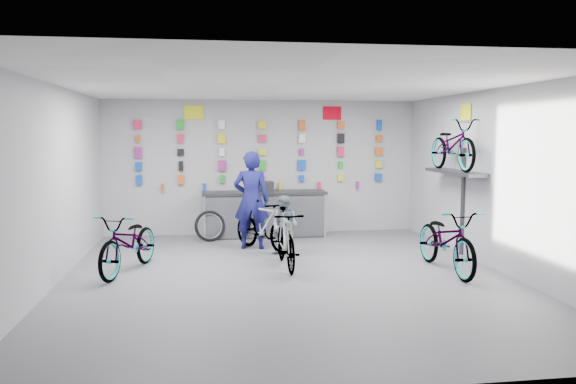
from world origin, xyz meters
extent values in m
plane|color=#4E4E53|center=(0.00, 0.00, 0.00)|extent=(8.00, 8.00, 0.00)
plane|color=white|center=(0.00, 0.00, 3.00)|extent=(8.00, 8.00, 0.00)
plane|color=#ADADB0|center=(0.00, 4.00, 1.50)|extent=(7.00, 0.00, 7.00)
plane|color=#ADADB0|center=(0.00, -4.00, 1.50)|extent=(7.00, 0.00, 7.00)
plane|color=#ADADB0|center=(-3.50, 0.00, 1.50)|extent=(0.00, 8.00, 8.00)
plane|color=#ADADB0|center=(3.50, 0.00, 1.50)|extent=(0.00, 8.00, 8.00)
cube|color=black|center=(0.00, 3.55, 0.45)|extent=(2.60, 0.60, 0.90)
cube|color=silver|center=(0.00, 3.25, 0.48)|extent=(2.60, 0.02, 0.90)
cube|color=silver|center=(-1.30, 3.25, 0.48)|extent=(0.04, 0.04, 0.96)
cube|color=silver|center=(1.30, 3.25, 0.48)|extent=(0.04, 0.04, 0.96)
cube|color=black|center=(0.00, 3.55, 0.97)|extent=(2.70, 0.66, 0.06)
cube|color=blue|center=(-2.70, 3.93, 1.25)|extent=(0.12, 0.06, 0.21)
cube|color=#D2561B|center=(-1.80, 3.93, 1.25)|extent=(0.13, 0.06, 0.20)
cube|color=green|center=(-0.90, 3.93, 1.25)|extent=(0.10, 0.06, 0.17)
cube|color=#96237C|center=(0.00, 3.93, 1.25)|extent=(0.10, 0.06, 0.14)
cube|color=blue|center=(0.90, 3.93, 1.25)|extent=(0.10, 0.06, 0.14)
cube|color=yellow|center=(1.80, 3.93, 1.25)|extent=(0.12, 0.06, 0.15)
cube|color=blue|center=(2.70, 3.93, 1.25)|extent=(0.16, 0.06, 0.17)
cube|color=blue|center=(-2.70, 3.93, 1.55)|extent=(0.14, 0.06, 0.18)
cube|color=black|center=(-1.80, 3.93, 1.55)|extent=(0.10, 0.06, 0.21)
cube|color=#96237C|center=(-0.90, 3.93, 1.55)|extent=(0.17, 0.06, 0.23)
cube|color=green|center=(0.00, 3.93, 1.55)|extent=(0.11, 0.06, 0.23)
cube|color=blue|center=(0.90, 3.93, 1.55)|extent=(0.17, 0.06, 0.23)
cube|color=green|center=(1.80, 3.93, 1.55)|extent=(0.10, 0.06, 0.14)
cube|color=yellow|center=(2.70, 3.93, 1.55)|extent=(0.14, 0.06, 0.16)
cube|color=#96237C|center=(-2.70, 3.93, 1.85)|extent=(0.16, 0.06, 0.23)
cube|color=black|center=(-1.80, 3.93, 1.85)|extent=(0.14, 0.06, 0.15)
cube|color=white|center=(-0.90, 3.93, 1.85)|extent=(0.11, 0.06, 0.17)
cube|color=yellow|center=(0.00, 3.93, 1.85)|extent=(0.17, 0.06, 0.15)
cube|color=#96237C|center=(0.90, 3.93, 1.85)|extent=(0.09, 0.06, 0.15)
cube|color=#DB254E|center=(1.80, 3.93, 1.85)|extent=(0.16, 0.06, 0.22)
cube|color=#D2561B|center=(2.70, 3.93, 1.85)|extent=(0.17, 0.06, 0.18)
cube|color=#D2561B|center=(-2.70, 3.93, 2.15)|extent=(0.09, 0.06, 0.15)
cube|color=#DB254E|center=(-1.80, 3.93, 2.15)|extent=(0.14, 0.06, 0.19)
cube|color=yellow|center=(-0.90, 3.93, 2.15)|extent=(0.17, 0.06, 0.21)
cube|color=#DB254E|center=(0.00, 3.93, 2.15)|extent=(0.15, 0.06, 0.17)
cube|color=white|center=(0.90, 3.93, 2.15)|extent=(0.14, 0.06, 0.20)
cube|color=black|center=(1.80, 3.93, 2.15)|extent=(0.16, 0.06, 0.22)
cube|color=#D2561B|center=(2.70, 3.93, 2.15)|extent=(0.14, 0.06, 0.15)
cube|color=#DB254E|center=(-2.70, 3.93, 2.45)|extent=(0.17, 0.06, 0.20)
cube|color=green|center=(-1.80, 3.93, 2.45)|extent=(0.16, 0.06, 0.21)
cube|color=white|center=(-0.90, 3.93, 2.45)|extent=(0.14, 0.06, 0.19)
cube|color=yellow|center=(0.00, 3.93, 2.45)|extent=(0.17, 0.06, 0.17)
cube|color=#D2561B|center=(0.90, 3.93, 2.45)|extent=(0.14, 0.06, 0.24)
cube|color=#D2561B|center=(1.80, 3.93, 2.45)|extent=(0.16, 0.06, 0.16)
cube|color=blue|center=(2.70, 3.93, 2.45)|extent=(0.11, 0.06, 0.24)
cylinder|color=#D2561B|center=(-2.20, 3.91, 1.08)|extent=(0.07, 0.07, 0.16)
cylinder|color=blue|center=(-1.30, 3.91, 1.08)|extent=(0.07, 0.07, 0.16)
cylinder|color=yellow|center=(0.40, 3.91, 1.08)|extent=(0.07, 0.07, 0.16)
cylinder|color=#DB254E|center=(1.30, 3.91, 1.08)|extent=(0.07, 0.07, 0.16)
cylinder|color=#96237C|center=(2.20, 3.91, 1.08)|extent=(0.07, 0.07, 0.16)
cube|color=#333338|center=(3.30, 1.20, 1.55)|extent=(0.38, 1.90, 0.06)
cube|color=#333338|center=(3.48, 1.20, 1.00)|extent=(0.04, 0.10, 2.00)
cube|color=yellow|center=(-1.50, 3.98, 2.72)|extent=(0.42, 0.02, 0.30)
cube|color=red|center=(1.60, 3.98, 2.72)|extent=(0.42, 0.02, 0.30)
cube|color=yellow|center=(3.48, 1.20, 2.65)|extent=(0.02, 0.40, 0.30)
imported|color=gray|center=(-2.50, 0.67, 0.50)|extent=(1.23, 2.01, 1.00)
imported|color=gray|center=(0.06, 0.60, 0.50)|extent=(0.50, 1.69, 1.01)
imported|color=gray|center=(2.64, -0.01, 0.53)|extent=(0.76, 2.03, 1.06)
imported|color=gray|center=(-0.17, 2.06, 0.50)|extent=(1.32, 1.63, 0.99)
imported|color=gray|center=(3.25, 1.20, 2.05)|extent=(0.63, 1.80, 0.95)
imported|color=#11124E|center=(-0.38, 2.31, 0.96)|extent=(0.76, 0.57, 1.92)
imported|color=slate|center=(0.18, 1.54, 0.56)|extent=(0.69, 0.67, 1.12)
torus|color=black|center=(-1.19, 3.17, 0.32)|extent=(0.68, 0.32, 0.66)
torus|color=silver|center=(-1.19, 3.17, 0.32)|extent=(0.55, 0.23, 0.53)
cube|color=black|center=(0.04, 3.55, 1.11)|extent=(0.31, 0.33, 0.22)
camera|label=1|loc=(-1.22, -8.59, 2.27)|focal=35.00mm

